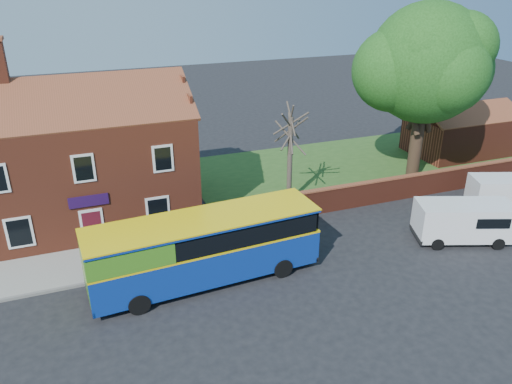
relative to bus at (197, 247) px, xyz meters
name	(u,v)px	position (x,y,z in m)	size (l,w,h in m)	color
ground	(267,299)	(2.55, -2.44, -1.89)	(120.00, 120.00, 0.00)	black
pavement	(98,263)	(-4.45, 3.31, -1.83)	(18.00, 3.50, 0.12)	gray
kerb	(101,281)	(-4.45, 1.56, -1.82)	(18.00, 0.15, 0.14)	slate
grass_strip	(363,166)	(15.55, 10.56, -1.87)	(26.00, 12.00, 0.04)	#426B28
shop_building	(82,164)	(-4.47, 9.06, 1.53)	(12.30, 8.13, 10.50)	brown
boundary_wall	(413,185)	(15.55, 4.56, -1.07)	(22.00, 0.38, 1.60)	maroon
outbuilding	(461,133)	(24.55, 10.56, -0.28)	(8.20, 5.06, 4.17)	maroon
bus	(197,247)	(0.00, 0.00, 0.00)	(11.08, 3.45, 3.33)	navy
van_near	(464,220)	(14.55, -1.23, -0.63)	(5.49, 3.64, 2.24)	white
van_far	(510,192)	(20.05, 0.99, -0.72)	(5.12, 3.37, 2.09)	white
large_tree	(426,67)	(17.55, 7.36, 5.99)	(9.86, 7.80, 12.03)	black
bare_tree	(290,156)	(7.65, 6.65, 1.27)	(2.31, 2.75, 6.16)	#4C4238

